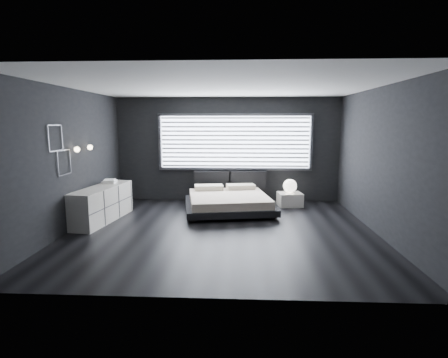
{
  "coord_description": "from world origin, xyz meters",
  "views": [
    {
      "loc": [
        0.38,
        -6.72,
        2.12
      ],
      "look_at": [
        0.0,
        0.85,
        0.9
      ],
      "focal_mm": 28.0,
      "sensor_mm": 36.0,
      "label": 1
    }
  ],
  "objects": [
    {
      "name": "sconce_far",
      "position": [
        -2.88,
        0.65,
        1.6
      ],
      "size": [
        0.18,
        0.11,
        0.11
      ],
      "color": "silver",
      "rests_on": "ground"
    },
    {
      "name": "nightstand",
      "position": [
        1.63,
        2.15,
        0.17
      ],
      "size": [
        0.66,
        0.58,
        0.34
      ],
      "primitive_type": "cube",
      "rotation": [
        0.0,
        0.0,
        0.15
      ],
      "color": "silver",
      "rests_on": "ground"
    },
    {
      "name": "dresser",
      "position": [
        -2.65,
        0.57,
        0.38
      ],
      "size": [
        0.78,
        1.93,
        0.75
      ],
      "color": "silver",
      "rests_on": "ground"
    },
    {
      "name": "bed",
      "position": [
        0.07,
        1.55,
        0.25
      ],
      "size": [
        2.35,
        2.27,
        0.53
      ],
      "color": "black",
      "rests_on": "ground"
    },
    {
      "name": "room",
      "position": [
        0.0,
        0.0,
        1.4
      ],
      "size": [
        6.04,
        6.0,
        2.8
      ],
      "color": "black",
      "rests_on": "ground"
    },
    {
      "name": "book_stack",
      "position": [
        -2.67,
        1.1,
        0.79
      ],
      "size": [
        0.33,
        0.41,
        0.08
      ],
      "color": "white",
      "rests_on": "dresser"
    },
    {
      "name": "orb_lamp",
      "position": [
        1.63,
        2.19,
        0.52
      ],
      "size": [
        0.35,
        0.35,
        0.35
      ],
      "primitive_type": "sphere",
      "color": "white",
      "rests_on": "nightstand"
    },
    {
      "name": "wall_art_lower",
      "position": [
        -2.98,
        -0.3,
        1.38
      ],
      "size": [
        0.01,
        0.48,
        0.48
      ],
      "color": "#47474C",
      "rests_on": "ground"
    },
    {
      "name": "headboard",
      "position": [
        0.08,
        2.64,
        0.57
      ],
      "size": [
        1.96,
        0.16,
        0.52
      ],
      "color": "black",
      "rests_on": "ground"
    },
    {
      "name": "window",
      "position": [
        0.2,
        2.7,
        1.61
      ],
      "size": [
        4.14,
        0.09,
        1.52
      ],
      "color": "white",
      "rests_on": "ground"
    },
    {
      "name": "wall_art_upper",
      "position": [
        -2.98,
        -0.55,
        1.85
      ],
      "size": [
        0.01,
        0.48,
        0.48
      ],
      "color": "#47474C",
      "rests_on": "ground"
    },
    {
      "name": "sconce_near",
      "position": [
        -2.88,
        0.05,
        1.6
      ],
      "size": [
        0.18,
        0.11,
        0.11
      ],
      "color": "silver",
      "rests_on": "ground"
    }
  ]
}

